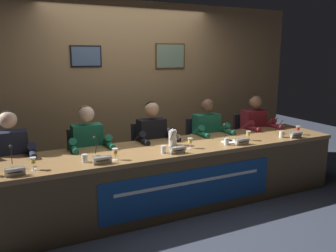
# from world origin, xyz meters

# --- Properties ---
(ground_plane) EXTENTS (12.00, 12.00, 0.00)m
(ground_plane) POSITION_xyz_m (0.00, 0.00, 0.00)
(ground_plane) COLOR #383D4C
(wall_back_panelled) EXTENTS (5.77, 0.14, 2.60)m
(wall_back_panelled) POSITION_xyz_m (0.00, 1.33, 1.30)
(wall_back_panelled) COLOR #937047
(wall_back_panelled) RESTS_ON ground_plane
(conference_table) EXTENTS (4.57, 0.87, 0.75)m
(conference_table) POSITION_xyz_m (0.00, -0.12, 0.53)
(conference_table) COLOR olive
(conference_table) RESTS_ON ground_plane
(chair_far_left) EXTENTS (0.44, 0.45, 0.91)m
(chair_far_left) POSITION_xyz_m (-1.71, 0.62, 0.45)
(chair_far_left) COLOR black
(chair_far_left) RESTS_ON ground_plane
(panelist_far_left) EXTENTS (0.51, 0.48, 1.24)m
(panelist_far_left) POSITION_xyz_m (-1.71, 0.42, 0.72)
(panelist_far_left) COLOR black
(panelist_far_left) RESTS_ON ground_plane
(nameplate_far_left) EXTENTS (0.17, 0.06, 0.08)m
(nameplate_far_left) POSITION_xyz_m (-1.70, -0.33, 0.79)
(nameplate_far_left) COLOR white
(nameplate_far_left) RESTS_ON conference_table
(juice_glass_far_left) EXTENTS (0.06, 0.06, 0.12)m
(juice_glass_far_left) POSITION_xyz_m (-1.53, -0.22, 0.84)
(juice_glass_far_left) COLOR white
(juice_glass_far_left) RESTS_ON conference_table
(microphone_far_left) EXTENTS (0.06, 0.17, 0.22)m
(microphone_far_left) POSITION_xyz_m (-1.71, -0.08, 0.83)
(microphone_far_left) COLOR black
(microphone_far_left) RESTS_ON conference_table
(chair_left) EXTENTS (0.44, 0.45, 0.91)m
(chair_left) POSITION_xyz_m (-0.85, 0.62, 0.45)
(chair_left) COLOR black
(chair_left) RESTS_ON ground_plane
(panelist_left) EXTENTS (0.51, 0.48, 1.24)m
(panelist_left) POSITION_xyz_m (-0.85, 0.42, 0.72)
(panelist_left) COLOR black
(panelist_left) RESTS_ON ground_plane
(nameplate_left) EXTENTS (0.19, 0.06, 0.08)m
(nameplate_left) POSITION_xyz_m (-0.89, -0.33, 0.79)
(nameplate_left) COLOR white
(nameplate_left) RESTS_ON conference_table
(juice_glass_left) EXTENTS (0.06, 0.06, 0.12)m
(juice_glass_left) POSITION_xyz_m (-0.73, -0.25, 0.84)
(juice_glass_left) COLOR white
(juice_glass_left) RESTS_ON conference_table
(water_cup_left) EXTENTS (0.06, 0.06, 0.08)m
(water_cup_left) POSITION_xyz_m (-1.04, -0.19, 0.79)
(water_cup_left) COLOR silver
(water_cup_left) RESTS_ON conference_table
(microphone_left) EXTENTS (0.06, 0.17, 0.22)m
(microphone_left) POSITION_xyz_m (-0.88, -0.07, 0.83)
(microphone_left) COLOR black
(microphone_left) RESTS_ON conference_table
(chair_center) EXTENTS (0.44, 0.45, 0.91)m
(chair_center) POSITION_xyz_m (0.00, 0.62, 0.45)
(chair_center) COLOR black
(chair_center) RESTS_ON ground_plane
(panelist_center) EXTENTS (0.51, 0.48, 1.24)m
(panelist_center) POSITION_xyz_m (0.00, 0.42, 0.72)
(panelist_center) COLOR black
(panelist_center) RESTS_ON ground_plane
(nameplate_center) EXTENTS (0.18, 0.06, 0.08)m
(nameplate_center) POSITION_xyz_m (-0.03, -0.32, 0.79)
(nameplate_center) COLOR white
(nameplate_center) RESTS_ON conference_table
(juice_glass_center) EXTENTS (0.06, 0.06, 0.12)m
(juice_glass_center) POSITION_xyz_m (0.20, -0.19, 0.84)
(juice_glass_center) COLOR white
(juice_glass_center) RESTS_ON conference_table
(water_cup_center) EXTENTS (0.06, 0.06, 0.08)m
(water_cup_center) POSITION_xyz_m (-0.17, -0.24, 0.79)
(water_cup_center) COLOR silver
(water_cup_center) RESTS_ON conference_table
(microphone_center) EXTENTS (0.06, 0.17, 0.22)m
(microphone_center) POSITION_xyz_m (0.03, -0.05, 0.83)
(microphone_center) COLOR black
(microphone_center) RESTS_ON conference_table
(chair_right) EXTENTS (0.44, 0.45, 0.91)m
(chair_right) POSITION_xyz_m (0.85, 0.62, 0.45)
(chair_right) COLOR black
(chair_right) RESTS_ON ground_plane
(panelist_right) EXTENTS (0.51, 0.48, 1.24)m
(panelist_right) POSITION_xyz_m (0.85, 0.42, 0.72)
(panelist_right) COLOR black
(panelist_right) RESTS_ON ground_plane
(nameplate_right) EXTENTS (0.19, 0.06, 0.08)m
(nameplate_right) POSITION_xyz_m (0.85, -0.33, 0.79)
(nameplate_right) COLOR white
(nameplate_right) RESTS_ON conference_table
(juice_glass_right) EXTENTS (0.06, 0.06, 0.12)m
(juice_glass_right) POSITION_xyz_m (1.05, -0.19, 0.84)
(juice_glass_right) COLOR white
(juice_glass_right) RESTS_ON conference_table
(water_cup_right) EXTENTS (0.06, 0.06, 0.08)m
(water_cup_right) POSITION_xyz_m (0.67, -0.25, 0.79)
(water_cup_right) COLOR silver
(water_cup_right) RESTS_ON conference_table
(microphone_right) EXTENTS (0.06, 0.17, 0.22)m
(microphone_right) POSITION_xyz_m (0.81, -0.10, 0.83)
(microphone_right) COLOR black
(microphone_right) RESTS_ON conference_table
(chair_far_right) EXTENTS (0.44, 0.45, 0.91)m
(chair_far_right) POSITION_xyz_m (1.71, 0.62, 0.45)
(chair_far_right) COLOR black
(chair_far_right) RESTS_ON ground_plane
(panelist_far_right) EXTENTS (0.51, 0.48, 1.24)m
(panelist_far_right) POSITION_xyz_m (1.71, 0.42, 0.72)
(panelist_far_right) COLOR black
(panelist_far_right) RESTS_ON ground_plane
(nameplate_far_right) EXTENTS (0.18, 0.06, 0.08)m
(nameplate_far_right) POSITION_xyz_m (1.72, -0.35, 0.79)
(nameplate_far_right) COLOR white
(nameplate_far_right) RESTS_ON conference_table
(juice_glass_far_right) EXTENTS (0.06, 0.06, 0.12)m
(juice_glass_far_right) POSITION_xyz_m (1.87, -0.22, 0.84)
(juice_glass_far_right) COLOR white
(juice_glass_far_right) RESTS_ON conference_table
(water_cup_far_right) EXTENTS (0.06, 0.06, 0.08)m
(water_cup_far_right) POSITION_xyz_m (1.57, -0.24, 0.79)
(water_cup_far_right) COLOR silver
(water_cup_far_right) RESTS_ON conference_table
(microphone_far_right) EXTENTS (0.06, 0.17, 0.22)m
(microphone_far_right) POSITION_xyz_m (1.72, -0.05, 0.83)
(microphone_far_right) COLOR black
(microphone_far_right) RESTS_ON conference_table
(water_pitcher_central) EXTENTS (0.15, 0.10, 0.21)m
(water_pitcher_central) POSITION_xyz_m (0.07, 0.02, 0.85)
(water_pitcher_central) COLOR silver
(water_pitcher_central) RESTS_ON conference_table
(document_stack_right) EXTENTS (0.22, 0.16, 0.01)m
(document_stack_right) POSITION_xyz_m (0.80, -0.17, 0.76)
(document_stack_right) COLOR white
(document_stack_right) RESTS_ON conference_table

